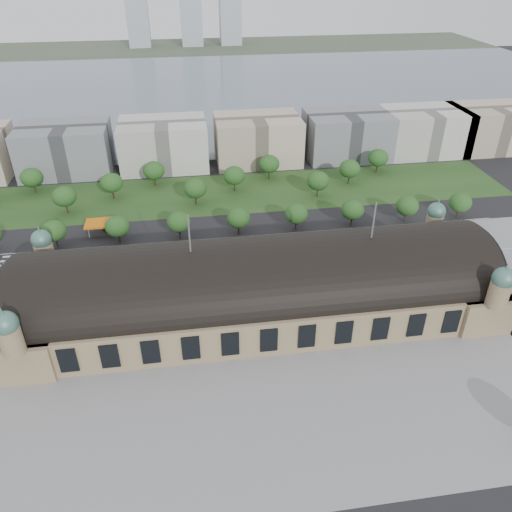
{
  "coord_description": "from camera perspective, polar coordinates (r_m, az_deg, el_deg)",
  "views": [
    {
      "loc": [
        -19.42,
        -125.31,
        101.73
      ],
      "look_at": [
        1.24,
        12.84,
        14.0
      ],
      "focal_mm": 35.0,
      "sensor_mm": 36.0,
      "label": 1
    }
  ],
  "objects": [
    {
      "name": "ground",
      "position": [
        162.57,
        0.24,
        -6.61
      ],
      "size": [
        900.0,
        900.0,
        0.0
      ],
      "primitive_type": "plane",
      "color": "black",
      "rests_on": "ground"
    },
    {
      "name": "station",
      "position": [
        156.35,
        0.25,
        -3.67
      ],
      "size": [
        150.0,
        48.4,
        44.3
      ],
      "color": "#907959",
      "rests_on": "ground"
    },
    {
      "name": "plaza_south",
      "position": [
        133.52,
        7.72,
        -17.91
      ],
      "size": [
        190.0,
        48.0,
        0.12
      ],
      "primitive_type": "cube",
      "color": "gray",
      "rests_on": "ground"
    },
    {
      "name": "road_slab",
      "position": [
        192.41,
        -7.38,
        -0.09
      ],
      "size": [
        260.0,
        26.0,
        0.1
      ],
      "primitive_type": "cube",
      "color": "black",
      "rests_on": "ground"
    },
    {
      "name": "grass_belt",
      "position": [
        240.89,
        -6.7,
        6.92
      ],
      "size": [
        300.0,
        45.0,
        0.1
      ],
      "primitive_type": "cube",
      "color": "#23441B",
      "rests_on": "ground"
    },
    {
      "name": "petrol_station",
      "position": [
        217.42,
        -16.68,
        3.66
      ],
      "size": [
        14.0,
        13.0,
        5.05
      ],
      "color": "#D4690C",
      "rests_on": "ground"
    },
    {
      "name": "lake",
      "position": [
        435.8,
        -6.03,
        18.47
      ],
      "size": [
        700.0,
        320.0,
        0.08
      ],
      "primitive_type": "cube",
      "color": "slate",
      "rests_on": "ground"
    },
    {
      "name": "far_shore",
      "position": [
        631.86,
        -7.19,
        22.64
      ],
      "size": [
        700.0,
        120.0,
        0.14
      ],
      "primitive_type": "cube",
      "color": "#44513D",
      "rests_on": "ground"
    },
    {
      "name": "far_tower_left",
      "position": [
        637.6,
        -13.48,
        25.82
      ],
      "size": [
        24.0,
        24.0,
        80.0
      ],
      "primitive_type": "cube",
      "color": "#9EA8B2",
      "rests_on": "ground"
    },
    {
      "name": "far_tower_mid",
      "position": [
        636.37,
        -7.52,
        26.56
      ],
      "size": [
        24.0,
        24.0,
        85.0
      ],
      "primitive_type": "cube",
      "color": "#9EA8B2",
      "rests_on": "ground"
    },
    {
      "name": "far_tower_right",
      "position": [
        639.81,
        -2.99,
        26.33
      ],
      "size": [
        24.0,
        24.0,
        75.0
      ],
      "primitive_type": "cube",
      "color": "#9EA8B2",
      "rests_on": "ground"
    },
    {
      "name": "office_2",
      "position": [
        280.08,
        -20.93,
        11.35
      ],
      "size": [
        45.0,
        32.0,
        24.0
      ],
      "primitive_type": "cube",
      "color": "slate",
      "rests_on": "ground"
    },
    {
      "name": "office_3",
      "position": [
        273.66,
        -10.49,
        12.46
      ],
      "size": [
        45.0,
        32.0,
        24.0
      ],
      "primitive_type": "cube",
      "color": "beige",
      "rests_on": "ground"
    },
    {
      "name": "office_4",
      "position": [
        276.28,
        0.17,
        13.18
      ],
      "size": [
        45.0,
        32.0,
        24.0
      ],
      "primitive_type": "cube",
      "color": "#C3B399",
      "rests_on": "ground"
    },
    {
      "name": "office_5",
      "position": [
        287.7,
        10.34,
        13.45
      ],
      "size": [
        45.0,
        32.0,
        24.0
      ],
      "primitive_type": "cube",
      "color": "slate",
      "rests_on": "ground"
    },
    {
      "name": "office_6",
      "position": [
        304.7,
        18.64,
        13.37
      ],
      "size": [
        45.0,
        32.0,
        24.0
      ],
      "primitive_type": "cube",
      "color": "beige",
      "rests_on": "ground"
    },
    {
      "name": "office_7",
      "position": [
        324.34,
        25.16,
        13.12
      ],
      "size": [
        45.0,
        32.0,
        24.0
      ],
      "primitive_type": "cube",
      "color": "#C3B399",
      "rests_on": "ground"
    },
    {
      "name": "tree_row_2",
      "position": [
        208.45,
        -22.11,
        2.69
      ],
      "size": [
        9.6,
        9.6,
        11.52
      ],
      "color": "#2D2116",
      "rests_on": "ground"
    },
    {
      "name": "tree_row_3",
      "position": [
        203.73,
        -15.58,
        3.29
      ],
      "size": [
        9.6,
        9.6,
        11.52
      ],
      "color": "#2D2116",
      "rests_on": "ground"
    },
    {
      "name": "tree_row_4",
      "position": [
        201.77,
        -8.83,
        3.86
      ],
      "size": [
        9.6,
        9.6,
        11.52
      ],
      "color": "#2D2116",
      "rests_on": "ground"
    },
    {
      "name": "tree_row_5",
      "position": [
        202.65,
        -2.03,
        4.38
      ],
      "size": [
        9.6,
        9.6,
        11.52
      ],
      "color": "#2D2116",
      "rests_on": "ground"
    },
    {
      "name": "tree_row_6",
      "position": [
        206.33,
        4.62,
        4.82
      ],
      "size": [
        9.6,
        9.6,
        11.52
      ],
      "color": "#2D2116",
      "rests_on": "ground"
    },
    {
      "name": "tree_row_7",
      "position": [
        212.68,
        10.97,
        5.19
      ],
      "size": [
        9.6,
        9.6,
        11.52
      ],
      "color": "#2D2116",
      "rests_on": "ground"
    },
    {
      "name": "tree_row_8",
      "position": [
        221.46,
        16.89,
        5.47
      ],
      "size": [
        9.6,
        9.6,
        11.52
      ],
      "color": "#2D2116",
      "rests_on": "ground"
    },
    {
      "name": "tree_row_9",
      "position": [
        232.4,
        22.31,
        5.68
      ],
      "size": [
        9.6,
        9.6,
        11.52
      ],
      "color": "#2D2116",
      "rests_on": "ground"
    },
    {
      "name": "tree_belt_2",
      "position": [
        260.79,
        -24.28,
        8.19
      ],
      "size": [
        10.4,
        10.4,
        12.48
      ],
      "color": "#2D2116",
      "rests_on": "ground"
    },
    {
      "name": "tree_belt_3",
      "position": [
        234.61,
        -21.06,
        6.37
      ],
      "size": [
        10.4,
        10.4,
        12.48
      ],
      "color": "#2D2116",
      "rests_on": "ground"
    },
    {
      "name": "tree_belt_4",
      "position": [
        241.89,
        -16.19,
        8.04
      ],
      "size": [
        10.4,
        10.4,
        12.48
      ],
      "color": "#2D2116",
      "rests_on": "ground"
    },
    {
      "name": "tree_belt_5",
      "position": [
        250.97,
        -11.6,
        9.55
      ],
      "size": [
        10.4,
        10.4,
        12.48
      ],
      "color": "#2D2116",
      "rests_on": "ground"
    },
    {
      "name": "tree_belt_6",
      "position": [
        228.43,
        -6.96,
        7.68
      ],
      "size": [
        10.4,
        10.4,
        12.48
      ],
      "color": "#2D2116",
      "rests_on": "ground"
    },
    {
      "name": "tree_belt_7",
      "position": [
        240.45,
        -2.51,
        9.17
      ],
      "size": [
        10.4,
        10.4,
        12.48
      ],
      "color": "#2D2116",
      "rests_on": "ground"
    },
    {
      "name": "tree_belt_8",
      "position": [
        253.89,
        1.52,
        10.47
      ],
      "size": [
        10.4,
        10.4,
        12.48
      ],
      "color": "#2D2116",
      "rests_on": "ground"
    },
    {
      "name": "tree_belt_9",
      "position": [
        236.26,
        7.12,
        8.52
      ],
      "size": [
        10.4,
        10.4,
        12.48
      ],
      "color": "#2D2116",
      "rests_on": "ground"
    },
    {
      "name": "tree_belt_10",
      "position": [
        252.23,
        10.66,
        9.77
      ],
      "size": [
        10.4,
        10.4,
        12.48
      ],
      "color": "#2D2116",
      "rests_on": "ground"
    },
    {
      "name": "tree_belt_11",
      "position": [
        269.13,
        13.78,
        10.84
      ],
      "size": [
        10.4,
        10.4,
        12.48
      ],
      "color": "#2D2116",
      "rests_on": "ground"
    },
    {
      "name": "traffic_car_1",
      "position": [
        197.95,
        -21.63,
        -1.06
      ],
      "size": [
        4.88,
        2.2,
        1.55
      ],
      "primitive_type": "imported",
      "rotation": [
        0.0,
        0.0,
        1.45
      ],
      "color": "gray",
      "rests_on": "ground"
    },
    {
      "name": "traffic_car_2",
      "position": [
        191.96,
        -17.39,
        -1.3
      ],
      "size": [
        4.71,
        2.25,
        1.3
      ],
      "primitive_type": "imported",
      "rotation": [
        0.0,
        0.0,
        -1.59
      ],
      "color": "black",
      "rests_on": "ground"
    },
    {
      "name": "traffic_car_3",
      "position": [
        195.53,
        -7.16,
        0.78
      ],
      "size": [
        5.65,
        2.63,
        1.6
      ],
      "primitive_type": "imported",
      "rotation": [
        0.0,
        0.0,
        1.5
      ],
      "color": "maroon",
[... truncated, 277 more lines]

